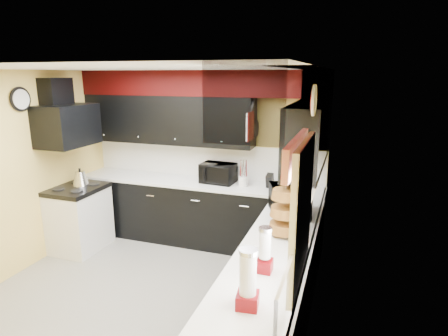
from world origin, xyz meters
name	(u,v)px	position (x,y,z in m)	size (l,w,h in m)	color
ground	(147,295)	(0.00, 0.00, 0.00)	(3.60, 3.60, 0.00)	gray
wall_back	(204,156)	(0.00, 1.80, 1.25)	(3.60, 0.06, 2.50)	#E0C666
wall_right	(315,209)	(1.80, 0.00, 1.25)	(0.06, 3.60, 2.50)	#E0C666
wall_left	(11,176)	(-1.80, 0.00, 1.25)	(0.06, 3.60, 2.50)	#E0C666
ceiling	(135,68)	(0.00, 0.00, 2.50)	(3.60, 3.60, 0.06)	white
cab_back	(198,213)	(0.00, 1.50, 0.45)	(3.60, 0.60, 0.90)	black
cab_right	(273,299)	(1.50, -0.30, 0.45)	(0.60, 3.00, 0.90)	black
counter_back	(197,182)	(0.00, 1.50, 0.92)	(3.62, 0.64, 0.04)	white
counter_right	(275,252)	(1.50, -0.30, 0.92)	(0.64, 3.02, 0.04)	white
splash_back	(204,160)	(0.00, 1.79, 1.19)	(3.60, 0.02, 0.50)	white
splash_right	(313,215)	(1.79, 0.00, 1.19)	(0.02, 3.60, 0.50)	white
upper_back	(168,120)	(-0.50, 1.62, 1.80)	(2.60, 0.35, 0.70)	black
upper_right	(310,134)	(1.62, 0.90, 1.80)	(0.35, 1.80, 0.70)	black
soffit_back	(199,83)	(0.00, 1.62, 2.33)	(3.60, 0.36, 0.35)	black
soffit_right	(298,89)	(1.62, -0.18, 2.33)	(0.36, 3.24, 0.35)	black
stove	(80,220)	(-1.50, 0.75, 0.43)	(0.60, 0.75, 0.86)	white
cooktop	(77,189)	(-1.50, 0.75, 0.89)	(0.62, 0.77, 0.06)	black
hood	(67,125)	(-1.55, 0.75, 1.78)	(0.50, 0.78, 0.55)	black
hood_duct	(56,93)	(-1.68, 0.75, 2.20)	(0.24, 0.40, 0.40)	black
window	(302,211)	(1.79, -0.90, 1.55)	(0.03, 0.86, 0.96)	white
valance	(297,152)	(1.73, -0.90, 1.95)	(0.04, 0.88, 0.20)	red
pan_top	(254,109)	(0.82, 1.55, 2.00)	(0.03, 0.22, 0.40)	black
pan_mid	(251,129)	(0.82, 1.42, 1.75)	(0.03, 0.28, 0.46)	black
pan_low	(256,129)	(0.82, 1.68, 1.72)	(0.03, 0.24, 0.42)	black
cut_board	(250,126)	(0.83, 1.30, 1.80)	(0.03, 0.26, 0.35)	white
baskets	(285,211)	(1.52, 0.05, 1.18)	(0.27, 0.27, 0.50)	brown
clock	(20,99)	(-1.77, 0.25, 2.15)	(0.03, 0.30, 0.30)	black
deco_plate	(314,100)	(1.77, -0.35, 2.25)	(0.03, 0.24, 0.24)	white
toaster_oven	(218,173)	(0.31, 1.54, 1.08)	(0.47, 0.39, 0.28)	black
microwave	(290,201)	(1.48, 0.61, 1.09)	(0.55, 0.37, 0.31)	black
utensil_crock	(243,181)	(0.70, 1.48, 1.01)	(0.13, 0.13, 0.14)	white
knife_block	(270,181)	(1.06, 1.53, 1.04)	(0.09, 0.12, 0.19)	black
kettle	(80,178)	(-1.51, 0.85, 1.02)	(0.22, 0.22, 0.20)	#AEAEB2
dispenser_a	(265,252)	(1.50, -0.69, 1.10)	(0.12, 0.12, 0.33)	#710B00
dispenser_b	(248,281)	(1.49, -1.18, 1.14)	(0.14, 0.14, 0.39)	#60000D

